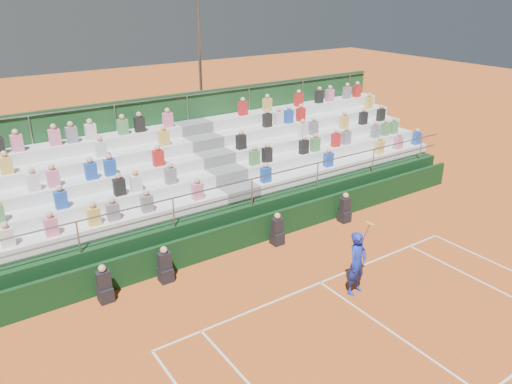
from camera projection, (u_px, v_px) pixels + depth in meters
ground at (320, 283)px, 15.21m from camera, size 90.00×90.00×0.00m
courtside_wall at (261, 229)px, 17.46m from camera, size 20.00×0.15×1.00m
line_officials at (234, 245)px, 16.40m from camera, size 9.70×0.40×1.19m
grandstand at (214, 185)px, 19.71m from camera, size 20.00×5.20×4.40m
tennis_player at (357, 263)px, 14.39m from camera, size 0.93×0.61×2.22m
floodlight_mast at (200, 51)px, 25.34m from camera, size 0.60×0.25×9.20m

